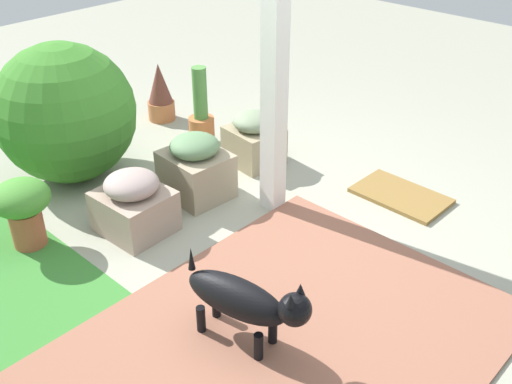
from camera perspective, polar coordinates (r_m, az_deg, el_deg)
The scene contains 12 objects.
ground_plane at distance 4.03m, azimuth 0.79°, elevation -3.75°, with size 12.00×12.00×0.00m, color #9C9C88.
brick_path at distance 3.22m, azimuth 2.52°, elevation -14.47°, with size 1.80×2.40×0.02m, color #935D48.
porch_pillar at distance 3.83m, azimuth 1.82°, elevation 12.98°, with size 0.13×0.13×2.23m, color white.
stone_planter_nearest at distance 4.78m, azimuth -0.19°, elevation 5.08°, with size 0.44×0.41×0.43m.
stone_planter_near at distance 4.34m, azimuth -5.76°, elevation 2.33°, with size 0.49×0.43×0.48m.
stone_planter_mid at distance 4.02m, azimuth -11.59°, elevation -1.13°, with size 0.47×0.44×0.44m.
round_shrub at distance 4.68m, azimuth -17.74°, elevation 7.19°, with size 1.05×1.05×1.05m, color #377927.
terracotta_pot_spiky at distance 5.61m, azimuth -9.13°, elevation 9.30°, with size 0.25×0.25×0.54m.
terracotta_pot_tall at distance 5.10m, azimuth -5.26°, elevation 7.13°, with size 0.22×0.22×0.68m.
terracotta_pot_broad at distance 4.03m, azimuth -21.40°, elevation -1.26°, with size 0.37×0.37×0.47m.
dog at distance 3.05m, azimuth -1.13°, elevation -10.29°, with size 0.73×0.29×0.50m.
doormat at distance 4.52m, azimuth 13.65°, elevation -0.33°, with size 0.67×0.41×0.03m, color olive.
Camera 1 is at (-2.22, 2.45, 2.31)m, focal length 41.90 mm.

